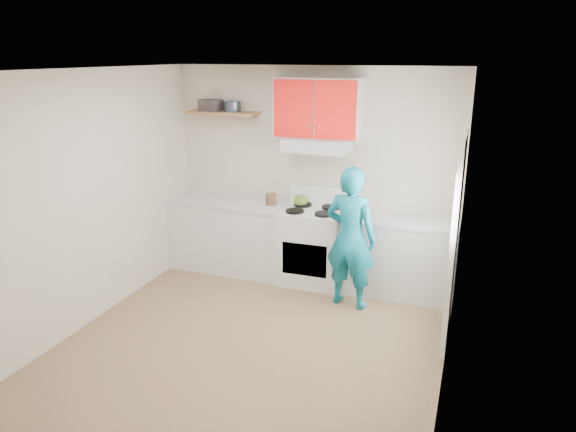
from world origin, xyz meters
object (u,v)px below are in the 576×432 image
at_px(stove, 312,246).
at_px(person, 351,238).
at_px(tin, 232,107).
at_px(kettle, 301,201).
at_px(crock, 271,200).

relative_size(stove, person, 0.57).
bearing_deg(tin, stove, -8.87).
distance_m(tin, kettle, 1.44).
height_order(tin, kettle, tin).
bearing_deg(kettle, person, -52.52).
xyz_separation_m(tin, crock, (0.55, -0.11, -1.12)).
height_order(stove, kettle, kettle).
relative_size(tin, kettle, 1.21).
distance_m(kettle, person, 1.00).
height_order(tin, person, tin).
xyz_separation_m(stove, tin, (-1.12, 0.17, 1.64)).
height_order(stove, person, person).
distance_m(tin, crock, 1.25).
distance_m(stove, person, 0.83).
distance_m(tin, person, 2.24).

